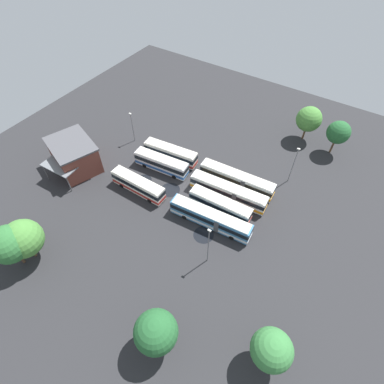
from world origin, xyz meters
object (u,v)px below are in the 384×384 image
at_px(bus_row0_slot3, 211,218).
at_px(maintenance_shelter, 63,164).
at_px(tree_northwest, 339,132).
at_px(bus_row0_slot1, 228,192).
at_px(bus_row1_slot3, 138,185).
at_px(depot_building, 75,155).
at_px(lamp_post_far_corner, 293,164).
at_px(lamp_post_mid_lot, 132,126).
at_px(tree_south_edge, 309,119).
at_px(lamp_post_by_building, 208,245).
at_px(bus_row0_slot0, 237,180).
at_px(tree_east_edge, 156,332).
at_px(tree_north_edge, 272,350).
at_px(tree_west_edge, 23,239).
at_px(bus_row1_slot0, 171,153).
at_px(bus_row0_slot2, 220,205).
at_px(bus_row1_slot1, 161,163).
at_px(tree_northeast, 9,244).

bearing_deg(bus_row0_slot3, maintenance_shelter, 10.89).
bearing_deg(tree_northwest, bus_row0_slot1, 62.20).
distance_m(bus_row1_slot3, depot_building, 15.75).
height_order(lamp_post_far_corner, lamp_post_mid_lot, lamp_post_far_corner).
bearing_deg(tree_south_edge, lamp_post_by_building, 86.52).
height_order(bus_row0_slot0, lamp_post_far_corner, lamp_post_far_corner).
distance_m(tree_east_edge, tree_northwest, 54.32).
xyz_separation_m(lamp_post_by_building, tree_north_edge, (-14.38, 8.72, 0.23)).
xyz_separation_m(bus_row0_slot0, tree_south_edge, (-6.23, -22.13, 3.68)).
xyz_separation_m(depot_building, tree_west_edge, (-10.02, 19.37, 1.98)).
bearing_deg(bus_row0_slot1, tree_northwest, -117.80).
xyz_separation_m(depot_building, lamp_post_by_building, (-35.18, 4.18, 1.70)).
height_order(bus_row1_slot3, tree_northwest, tree_northwest).
height_order(bus_row0_slot0, depot_building, depot_building).
height_order(tree_west_edge, tree_north_edge, tree_west_edge).
distance_m(depot_building, tree_northwest, 56.46).
bearing_deg(tree_northwest, bus_row0_slot3, 68.45).
bearing_deg(bus_row1_slot0, tree_northwest, -143.10).
xyz_separation_m(bus_row0_slot2, depot_building, (31.79, 6.07, 1.46)).
distance_m(lamp_post_mid_lot, tree_northwest, 45.25).
bearing_deg(depot_building, tree_south_edge, -136.42).
bearing_deg(bus_row1_slot1, bus_row0_slot3, 157.38).
relative_size(bus_row1_slot1, lamp_post_by_building, 1.32).
xyz_separation_m(bus_row0_slot1, maintenance_shelter, (30.79, 13.36, 2.14)).
distance_m(bus_row0_slot3, maintenance_shelter, 31.80).
distance_m(lamp_post_mid_lot, tree_northeast, 35.12).
relative_size(depot_building, lamp_post_far_corner, 1.40).
bearing_deg(lamp_post_by_building, tree_northwest, -103.56).
bearing_deg(depot_building, bus_row1_slot0, -140.42).
xyz_separation_m(bus_row0_slot0, tree_north_edge, (-18.18, 26.56, 3.39)).
bearing_deg(bus_row1_slot1, tree_east_edge, 125.94).
bearing_deg(lamp_post_far_corner, tree_northeast, 54.10).
relative_size(lamp_post_far_corner, tree_northwest, 1.10).
height_order(bus_row0_slot1, tree_northwest, tree_northwest).
height_order(bus_row0_slot3, tree_east_edge, tree_east_edge).
distance_m(bus_row0_slot1, tree_northwest, 28.25).
bearing_deg(tree_northwest, tree_north_edge, 96.03).
relative_size(bus_row0_slot1, lamp_post_mid_lot, 2.07).
xyz_separation_m(bus_row0_slot1, tree_north_edge, (-18.08, 22.74, 3.39)).
relative_size(bus_row1_slot1, depot_building, 0.98).
distance_m(lamp_post_mid_lot, tree_south_edge, 39.90).
bearing_deg(lamp_post_far_corner, tree_east_edge, 84.84).
relative_size(tree_east_edge, tree_north_edge, 1.03).
distance_m(lamp_post_far_corner, tree_south_edge, 15.19).
distance_m(bus_row0_slot0, bus_row1_slot1, 16.26).
bearing_deg(bus_row1_slot0, bus_row0_slot2, 157.39).
bearing_deg(depot_building, lamp_post_by_building, 173.23).
height_order(bus_row0_slot3, tree_northeast, tree_northeast).
height_order(depot_building, lamp_post_far_corner, lamp_post_far_corner).
xyz_separation_m(bus_row0_slot1, bus_row1_slot3, (15.89, 8.16, -0.00)).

